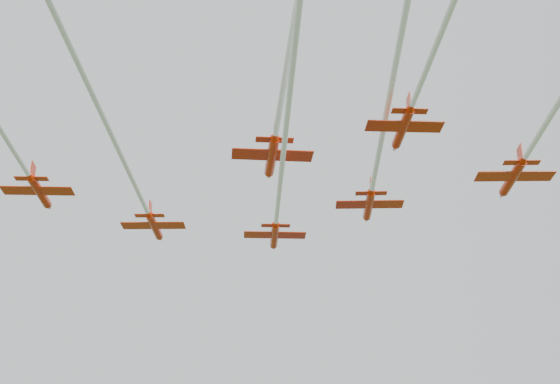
# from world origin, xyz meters

# --- Properties ---
(jet_lead) EXTENTS (13.38, 67.49, 2.63)m
(jet_lead) POSITION_xyz_m (3.24, 1.71, 53.92)
(jet_lead) COLOR red
(jet_row2_left) EXTENTS (9.27, 68.28, 2.45)m
(jet_row2_left) POSITION_xyz_m (-12.28, -10.72, 51.54)
(jet_row2_left) COLOR red
(jet_row2_right) EXTENTS (9.05, 53.01, 2.68)m
(jet_row2_right) POSITION_xyz_m (14.81, 1.13, 55.28)
(jet_row2_right) COLOR red
(jet_row3_left) EXTENTS (11.50, 58.46, 2.46)m
(jet_row3_left) POSITION_xyz_m (-22.45, -18.49, 51.67)
(jet_row3_left) COLOR red
(jet_row3_mid) EXTENTS (14.33, 57.60, 2.79)m
(jet_row3_mid) POSITION_xyz_m (5.27, -17.03, 54.96)
(jet_row3_mid) COLOR red
(jet_row3_right) EXTENTS (9.02, 55.03, 2.66)m
(jet_row3_right) POSITION_xyz_m (31.36, -12.38, 52.88)
(jet_row3_right) COLOR red
(jet_row4_right) EXTENTS (10.18, 47.03, 2.36)m
(jet_row4_right) POSITION_xyz_m (18.78, -22.83, 53.32)
(jet_row4_right) COLOR red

